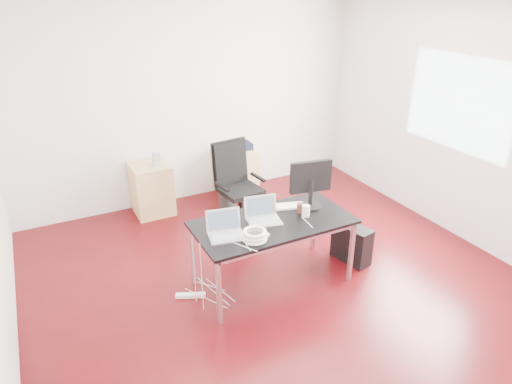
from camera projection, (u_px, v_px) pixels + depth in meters
name	position (u px, v px, depth m)	size (l,w,h in m)	color
room_shell	(286.00, 160.00, 4.25)	(5.00, 5.00, 5.00)	#3B060A
desk	(273.00, 226.00, 4.60)	(1.60, 0.80, 0.73)	black
office_chair	(236.00, 181.00, 5.80)	(0.53, 0.55, 1.08)	black
filing_cabinet_left	(152.00, 189.00, 6.18)	(0.50, 0.50, 0.70)	tan
filing_cabinet_right	(237.00, 172.00, 6.70)	(0.50, 0.50, 0.70)	tan
pc_tower	(352.00, 243.00, 5.16)	(0.20, 0.45, 0.44)	black
wastebasket	(227.00, 199.00, 6.37)	(0.24, 0.24, 0.28)	black
power_strip	(190.00, 295.00, 4.63)	(0.30, 0.06, 0.04)	white
laptop_left	(226.00, 230.00, 4.30)	(0.37, 0.31, 0.23)	silver
laptop_right	(263.00, 215.00, 4.56)	(0.37, 0.31, 0.23)	silver
monitor	(311.00, 182.00, 4.76)	(0.45, 0.26, 0.51)	black
keyboard	(284.00, 207.00, 4.84)	(0.44, 0.14, 0.02)	white
cup_white	(306.00, 211.00, 4.65)	(0.08, 0.08, 0.12)	white
cup_brown	(300.00, 208.00, 4.72)	(0.08, 0.08, 0.10)	#54251C
cable_coil	(255.00, 235.00, 4.22)	(0.24, 0.24, 0.11)	white
power_adapter	(265.00, 235.00, 4.30)	(0.07, 0.07, 0.03)	white
speaker	(156.00, 159.00, 5.98)	(0.09, 0.08, 0.18)	#9E9E9E
navy_garment	(241.00, 146.00, 6.58)	(0.30, 0.24, 0.09)	black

